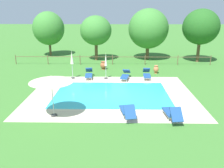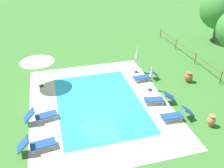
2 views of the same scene
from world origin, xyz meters
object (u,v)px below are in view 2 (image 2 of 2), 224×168
(patio_umbrella_closed_row_mid_west, at_px, (137,54))
(sun_lounger_north_end, at_px, (37,144))
(terracotta_urn_by_tree, at_px, (189,77))
(tree_far_west, at_px, (220,9))
(sun_lounger_north_near_steps, at_px, (145,76))
(sun_lounger_north_far, at_px, (176,115))
(patio_umbrella_open_foreground, at_px, (37,60))
(sun_lounger_south_mid, at_px, (41,115))
(sun_lounger_north_mid, at_px, (158,99))
(terracotta_urn_near_fence, at_px, (211,120))
(patio_umbrella_closed_row_west, at_px, (151,73))

(patio_umbrella_closed_row_mid_west, bearing_deg, sun_lounger_north_end, -49.10)
(terracotta_urn_by_tree, bearing_deg, tree_far_west, 134.98)
(sun_lounger_north_near_steps, bearing_deg, sun_lounger_north_far, -0.10)
(patio_umbrella_open_foreground, relative_size, terracotta_urn_by_tree, 2.99)
(sun_lounger_north_end, height_order, patio_umbrella_open_foreground, patio_umbrella_open_foreground)
(sun_lounger_south_mid, height_order, terracotta_urn_by_tree, sun_lounger_south_mid)
(sun_lounger_north_mid, distance_m, sun_lounger_south_mid, 7.54)
(terracotta_urn_near_fence, bearing_deg, sun_lounger_north_mid, -146.30)
(sun_lounger_north_near_steps, bearing_deg, patio_umbrella_closed_row_west, -7.47)
(sun_lounger_north_mid, xyz_separation_m, patio_umbrella_closed_row_mid_west, (-4.60, 0.14, 1.32))
(sun_lounger_north_mid, xyz_separation_m, sun_lounger_south_mid, (-0.16, -7.54, 0.02))
(patio_umbrella_closed_row_west, height_order, patio_umbrella_closed_row_mid_west, patio_umbrella_closed_row_mid_west)
(patio_umbrella_closed_row_mid_west, relative_size, terracotta_urn_near_fence, 3.19)
(sun_lounger_north_near_steps, height_order, patio_umbrella_closed_row_mid_west, patio_umbrella_closed_row_mid_west)
(sun_lounger_north_mid, bearing_deg, terracotta_urn_by_tree, 121.10)
(sun_lounger_north_near_steps, relative_size, sun_lounger_north_end, 1.02)
(patio_umbrella_closed_row_mid_west, bearing_deg, patio_umbrella_open_foreground, -88.02)
(sun_lounger_north_far, xyz_separation_m, sun_lounger_north_end, (0.39, -8.12, 0.01))
(patio_umbrella_closed_row_mid_west, bearing_deg, terracotta_urn_near_fence, 13.61)
(patio_umbrella_closed_row_mid_west, bearing_deg, sun_lounger_north_mid, -1.81)
(patio_umbrella_closed_row_mid_west, bearing_deg, terracotta_urn_by_tree, 52.63)
(sun_lounger_north_near_steps, height_order, tree_far_west, tree_far_west)
(tree_far_west, bearing_deg, sun_lounger_north_mid, -48.91)
(sun_lounger_north_near_steps, xyz_separation_m, patio_umbrella_closed_row_mid_west, (-1.40, -0.19, 1.31))
(patio_umbrella_closed_row_mid_west, bearing_deg, sun_lounger_north_near_steps, 7.58)
(sun_lounger_north_end, bearing_deg, sun_lounger_north_far, 92.72)
(patio_umbrella_closed_row_west, bearing_deg, patio_umbrella_closed_row_mid_west, 179.75)
(tree_far_west, bearing_deg, sun_lounger_north_end, -57.86)
(patio_umbrella_closed_row_mid_west, bearing_deg, sun_lounger_north_far, 1.56)
(sun_lounger_north_near_steps, relative_size, sun_lounger_north_far, 1.00)
(sun_lounger_north_mid, xyz_separation_m, terracotta_urn_near_fence, (2.96, 1.98, 0.05))
(sun_lounger_north_far, xyz_separation_m, terracotta_urn_near_fence, (1.07, 1.65, 0.04))
(sun_lounger_north_mid, relative_size, terracotta_urn_near_fence, 2.77)
(sun_lounger_north_far, relative_size, sun_lounger_south_mid, 1.01)
(patio_umbrella_open_foreground, height_order, patio_umbrella_closed_row_mid_west, patio_umbrella_closed_row_mid_west)
(sun_lounger_north_far, relative_size, patio_umbrella_closed_row_west, 0.90)
(patio_umbrella_open_foreground, xyz_separation_m, patio_umbrella_closed_row_west, (2.65, 7.62, -0.73))
(sun_lounger_north_near_steps, height_order, patio_umbrella_open_foreground, patio_umbrella_open_foreground)
(terracotta_urn_near_fence, height_order, tree_far_west, tree_far_west)
(patio_umbrella_open_foreground, bearing_deg, tree_far_west, 105.43)
(sun_lounger_north_far, relative_size, sun_lounger_north_end, 1.02)
(patio_umbrella_closed_row_west, xyz_separation_m, tree_far_west, (-7.67, 10.60, 2.01))
(patio_umbrella_closed_row_west, bearing_deg, terracotta_urn_by_tree, 96.73)
(sun_lounger_north_mid, distance_m, terracotta_urn_near_fence, 3.56)
(sun_lounger_north_mid, relative_size, sun_lounger_north_far, 1.04)
(sun_lounger_north_mid, xyz_separation_m, sun_lounger_north_far, (1.90, 0.32, 0.01))
(sun_lounger_north_near_steps, height_order, sun_lounger_north_end, sun_lounger_north_end)
(sun_lounger_north_far, height_order, terracotta_urn_by_tree, sun_lounger_north_far)
(sun_lounger_north_end, bearing_deg, patio_umbrella_closed_row_mid_west, 130.90)
(sun_lounger_north_mid, bearing_deg, terracotta_urn_near_fence, 33.70)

